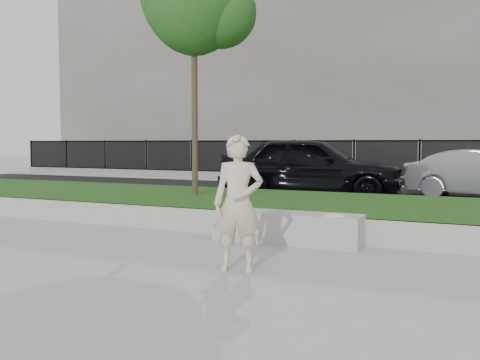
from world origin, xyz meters
The scene contains 11 objects.
ground centered at (0.00, 0.00, 0.00)m, with size 90.00×90.00×0.00m, color gray.
grass_bank centered at (0.00, 3.00, 0.20)m, with size 34.00×4.00×0.40m, color #10350D.
grass_kerb centered at (0.00, 1.04, 0.20)m, with size 34.00×0.08×0.40m, color gray.
street centered at (0.00, 8.50, 0.02)m, with size 34.00×7.00×0.04m, color black.
far_pavement centered at (0.00, 13.00, 0.06)m, with size 34.00×3.00×0.12m, color gray.
iron_fence centered at (0.00, 12.00, 0.54)m, with size 32.00×0.30×1.50m.
building_facade centered at (0.00, 20.00, 5.00)m, with size 34.00×10.00×10.00m, color #5F5A53.
stone_bench centered at (1.04, 0.80, 0.23)m, with size 2.26×0.56×0.46m, color gray.
man centered at (1.13, -1.10, 0.80)m, with size 0.58×0.38×1.60m, color beige.
book centered at (1.79, 0.67, 0.47)m, with size 0.23×0.17×0.03m, color #EEEBCD.
car_dark centered at (-0.58, 7.03, 0.86)m, with size 1.94×4.83×1.65m, color black.
Camera 1 is at (3.79, -6.68, 1.50)m, focal length 40.00 mm.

